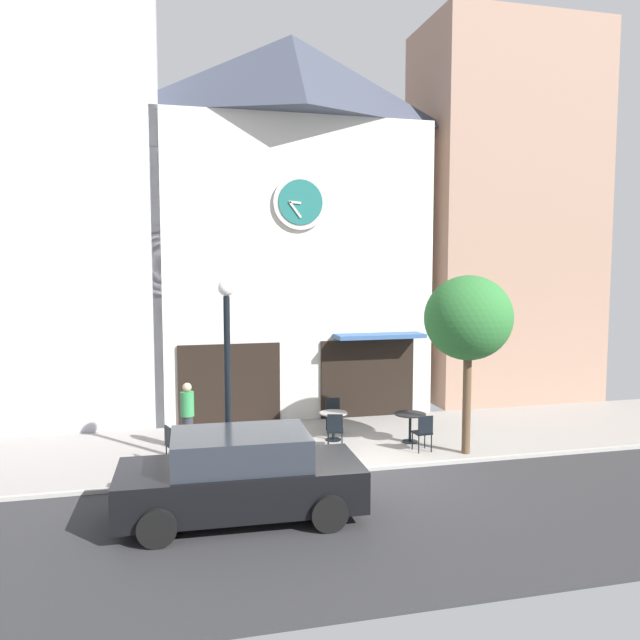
% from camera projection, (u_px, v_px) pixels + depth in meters
% --- Properties ---
extents(ground_plane, '(27.99, 10.22, 0.13)m').
position_uv_depth(ground_plane, '(378.00, 476.00, 13.45)').
color(ground_plane, gray).
extents(clock_building, '(8.18, 3.33, 11.24)m').
position_uv_depth(clock_building, '(293.00, 221.00, 18.73)').
color(clock_building, silver).
rests_on(clock_building, ground_plane).
extents(neighbor_building_left, '(6.68, 4.28, 13.00)m').
position_uv_depth(neighbor_building_left, '(41.00, 196.00, 18.01)').
color(neighbor_building_left, '#B2B2BC').
rests_on(neighbor_building_left, ground_plane).
extents(neighbor_building_right, '(5.78, 3.68, 12.36)m').
position_uv_depth(neighbor_building_right, '(503.00, 216.00, 21.26)').
color(neighbor_building_right, '#9E7A66').
rests_on(neighbor_building_right, ground_plane).
extents(street_lamp, '(0.36, 0.36, 4.21)m').
position_uv_depth(street_lamp, '(227.00, 376.00, 13.46)').
color(street_lamp, black).
rests_on(street_lamp, ground_plane).
extents(street_tree, '(2.12, 1.91, 4.28)m').
position_uv_depth(street_tree, '(468.00, 319.00, 14.73)').
color(street_tree, brown).
rests_on(street_tree, ground_plane).
extents(cafe_table_rightmost, '(0.68, 0.68, 0.73)m').
position_uv_depth(cafe_table_rightmost, '(210.00, 439.00, 14.45)').
color(cafe_table_rightmost, black).
rests_on(cafe_table_rightmost, ground_plane).
extents(cafe_table_center_left, '(0.72, 0.72, 0.73)m').
position_uv_depth(cafe_table_center_left, '(333.00, 420.00, 16.07)').
color(cafe_table_center_left, black).
rests_on(cafe_table_center_left, ground_plane).
extents(cafe_table_center_right, '(0.80, 0.80, 0.75)m').
position_uv_depth(cafe_table_center_right, '(410.00, 421.00, 15.89)').
color(cafe_table_center_right, black).
rests_on(cafe_table_center_right, ground_plane).
extents(cafe_chair_corner, '(0.54, 0.54, 0.90)m').
position_uv_depth(cafe_chair_corner, '(244.00, 439.00, 14.30)').
color(cafe_chair_corner, black).
rests_on(cafe_chair_corner, ground_plane).
extents(cafe_chair_under_awning, '(0.43, 0.43, 0.90)m').
position_uv_depth(cafe_chair_under_awning, '(424.00, 430.00, 15.08)').
color(cafe_chair_under_awning, black).
rests_on(cafe_chair_under_awning, ground_plane).
extents(cafe_chair_outer, '(0.51, 0.51, 0.90)m').
position_uv_depth(cafe_chair_outer, '(172.00, 442.00, 14.08)').
color(cafe_chair_outer, black).
rests_on(cafe_chair_outer, ground_plane).
extents(cafe_chair_near_tree, '(0.45, 0.45, 0.90)m').
position_uv_depth(cafe_chair_near_tree, '(333.00, 412.00, 16.93)').
color(cafe_chair_near_tree, black).
rests_on(cafe_chair_near_tree, ground_plane).
extents(cafe_chair_right_end, '(0.50, 0.50, 0.90)m').
position_uv_depth(cafe_chair_right_end, '(335.00, 428.00, 15.27)').
color(cafe_chair_right_end, black).
rests_on(cafe_chair_right_end, ground_plane).
extents(pedestrian_green, '(0.34, 0.34, 1.67)m').
position_uv_depth(pedestrian_green, '(188.00, 416.00, 15.17)').
color(pedestrian_green, '#2D2D38').
rests_on(pedestrian_green, ground_plane).
extents(parked_car_black, '(4.35, 2.13, 1.55)m').
position_uv_depth(parked_car_black, '(241.00, 476.00, 11.14)').
color(parked_car_black, black).
rests_on(parked_car_black, ground_plane).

